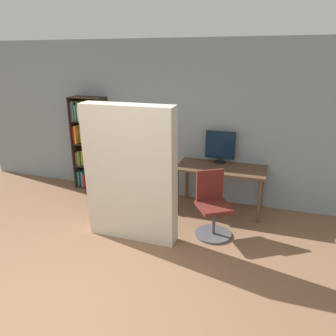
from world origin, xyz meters
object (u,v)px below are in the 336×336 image
(mattress_near, at_px, (131,175))
(bookshelf, at_px, (88,142))
(office_chair, at_px, (213,210))
(monitor, at_px, (220,146))

(mattress_near, bearing_deg, bookshelf, 136.87)
(office_chair, relative_size, mattress_near, 0.49)
(monitor, relative_size, mattress_near, 0.28)
(monitor, height_order, bookshelf, bookshelf)
(mattress_near, bearing_deg, monitor, 58.72)
(office_chair, distance_m, bookshelf, 2.86)
(mattress_near, bearing_deg, office_chair, 23.92)
(office_chair, height_order, mattress_near, mattress_near)
(bookshelf, bearing_deg, office_chair, -21.49)
(monitor, distance_m, mattress_near, 1.76)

